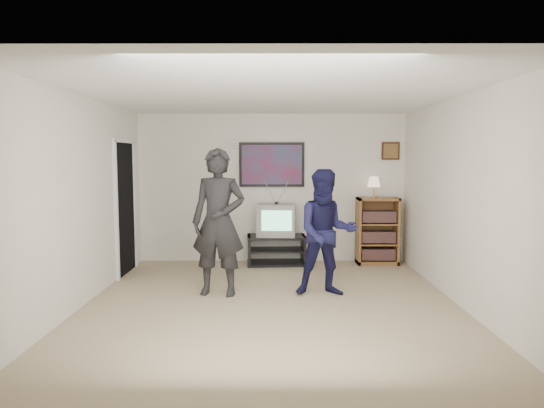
{
  "coord_description": "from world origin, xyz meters",
  "views": [
    {
      "loc": [
        0.02,
        -5.71,
        1.76
      ],
      "look_at": [
        0.01,
        0.73,
        1.15
      ],
      "focal_mm": 32.0,
      "sensor_mm": 36.0,
      "label": 1
    }
  ],
  "objects_px": {
    "bookshelf": "(377,231)",
    "person_tall": "(219,222)",
    "media_stand": "(276,250)",
    "crt_television": "(276,220)",
    "person_short": "(326,233)"
  },
  "relations": [
    {
      "from": "crt_television",
      "to": "person_tall",
      "type": "distance_m",
      "value": 1.96
    },
    {
      "from": "bookshelf",
      "to": "person_tall",
      "type": "relative_size",
      "value": 0.59
    },
    {
      "from": "media_stand",
      "to": "bookshelf",
      "type": "relative_size",
      "value": 0.9
    },
    {
      "from": "crt_television",
      "to": "person_short",
      "type": "bearing_deg",
      "value": -66.63
    },
    {
      "from": "person_tall",
      "to": "media_stand",
      "type": "bearing_deg",
      "value": 75.73
    },
    {
      "from": "person_tall",
      "to": "person_short",
      "type": "xyz_separation_m",
      "value": [
        1.38,
        -0.02,
        -0.13
      ]
    },
    {
      "from": "crt_television",
      "to": "bookshelf",
      "type": "distance_m",
      "value": 1.69
    },
    {
      "from": "media_stand",
      "to": "crt_television",
      "type": "bearing_deg",
      "value": -3.68
    },
    {
      "from": "bookshelf",
      "to": "person_short",
      "type": "bearing_deg",
      "value": -119.57
    },
    {
      "from": "person_short",
      "to": "person_tall",
      "type": "bearing_deg",
      "value": 177.05
    },
    {
      "from": "bookshelf",
      "to": "person_short",
      "type": "height_order",
      "value": "person_short"
    },
    {
      "from": "bookshelf",
      "to": "person_tall",
      "type": "xyz_separation_m",
      "value": [
        -2.44,
        -1.84,
        0.39
      ]
    },
    {
      "from": "media_stand",
      "to": "person_short",
      "type": "bearing_deg",
      "value": -74.59
    },
    {
      "from": "person_tall",
      "to": "person_short",
      "type": "distance_m",
      "value": 1.39
    },
    {
      "from": "media_stand",
      "to": "crt_television",
      "type": "xyz_separation_m",
      "value": [
        0.0,
        0.0,
        0.5
      ]
    }
  ]
}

